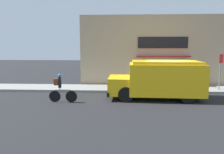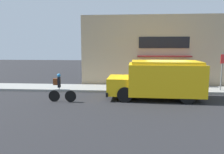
# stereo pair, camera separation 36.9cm
# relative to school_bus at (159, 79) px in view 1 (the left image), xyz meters

# --- Properties ---
(ground_plane) EXTENTS (70.00, 70.00, 0.00)m
(ground_plane) POSITION_rel_school_bus_xyz_m (0.65, 1.39, -1.17)
(ground_plane) COLOR #232326
(sidewalk) EXTENTS (28.00, 2.27, 0.16)m
(sidewalk) POSITION_rel_school_bus_xyz_m (0.65, 2.52, -1.09)
(sidewalk) COLOR gray
(sidewalk) RESTS_ON ground_plane
(storefront) EXTENTS (12.21, 0.82, 5.42)m
(storefront) POSITION_rel_school_bus_xyz_m (0.66, 3.96, 1.54)
(storefront) COLOR tan
(storefront) RESTS_ON ground_plane
(school_bus) EXTENTS (5.48, 2.91, 2.23)m
(school_bus) POSITION_rel_school_bus_xyz_m (0.00, 0.00, 0.00)
(school_bus) COLOR yellow
(school_bus) RESTS_ON ground_plane
(cyclist) EXTENTS (1.57, 0.20, 1.59)m
(cyclist) POSITION_rel_school_bus_xyz_m (-5.56, -1.17, -0.40)
(cyclist) COLOR black
(cyclist) RESTS_ON ground_plane
(stop_sign_post) EXTENTS (0.45, 0.45, 2.45)m
(stop_sign_post) POSITION_rel_school_bus_xyz_m (4.37, 2.08, 0.63)
(stop_sign_post) COLOR slate
(stop_sign_post) RESTS_ON sidewalk
(trash_bin) EXTENTS (0.57, 0.57, 0.85)m
(trash_bin) POSITION_rel_school_bus_xyz_m (2.62, 3.22, -0.58)
(trash_bin) COLOR slate
(trash_bin) RESTS_ON sidewalk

